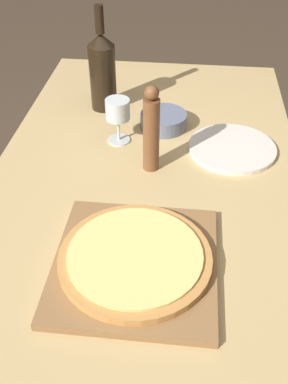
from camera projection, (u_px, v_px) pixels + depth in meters
ground_plane at (142, 363)px, 1.61m from camera, size 12.00×12.00×0.00m
dining_table at (141, 229)px, 1.19m from camera, size 0.86×1.75×0.76m
cutting_board at (135, 264)px, 0.97m from camera, size 0.35×0.36×0.02m
pizza at (135, 257)px, 0.95m from camera, size 0.33×0.33×0.02m
wine_bottle at (102, 70)px, 1.44m from camera, size 0.09×0.09×0.33m
pepper_mill at (151, 131)px, 1.18m from camera, size 0.04×0.04×0.25m
wine_glass at (118, 112)px, 1.30m from camera, size 0.07×0.07×0.14m
small_bowl at (164, 121)px, 1.41m from camera, size 0.15×0.15×0.05m
dinner_plate at (232, 148)px, 1.32m from camera, size 0.26×0.26×0.01m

